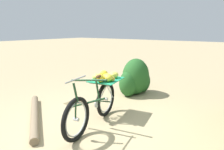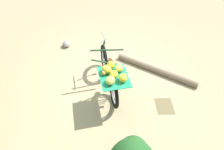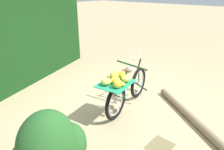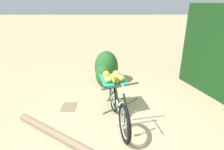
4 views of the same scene
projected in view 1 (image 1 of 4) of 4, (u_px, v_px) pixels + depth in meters
The scene contains 5 objects.
ground_plane at pixel (100, 130), 3.54m from camera, with size 60.00×60.00×0.00m, color tan.
bicycle at pixel (97, 98), 3.71m from camera, with size 1.80×0.81×1.03m.
fallen_log at pixel (35, 115), 3.99m from camera, with size 0.15×0.15×2.10m, color #7F6B51.
shrub_cluster at pixel (135, 79), 5.43m from camera, with size 1.05×0.72×1.00m.
leaf_litter_patch at pixel (75, 103), 4.87m from camera, with size 0.44×0.36×0.01m, color olive.
Camera 1 is at (-2.48, -2.07, 1.77)m, focal length 31.47 mm.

